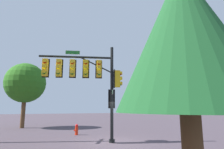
{
  "coord_description": "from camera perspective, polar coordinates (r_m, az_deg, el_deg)",
  "views": [
    {
      "loc": [
        4.67,
        11.21,
        2.13
      ],
      "look_at": [
        -0.2,
        -0.47,
        4.37
      ],
      "focal_mm": 30.09,
      "sensor_mm": 36.0,
      "label": 1
    }
  ],
  "objects": [
    {
      "name": "tree_mid",
      "position": [
        4.46,
        21.17,
        11.01
      ],
      "size": [
        3.01,
        3.01,
        5.38
      ],
      "color": "brown",
      "rests_on": "ground_plane"
    },
    {
      "name": "tree_near",
      "position": [
        22.81,
        -24.81,
        -2.37
      ],
      "size": [
        4.35,
        4.35,
        7.01
      ],
      "color": "brown",
      "rests_on": "ground_plane"
    },
    {
      "name": "ground_plane",
      "position": [
        12.33,
        -0.04,
        -19.98
      ],
      "size": [
        120.0,
        120.0,
        0.0
      ],
      "primitive_type": "plane",
      "color": "#483C44"
    },
    {
      "name": "fire_hydrant",
      "position": [
        15.79,
        -10.73,
        -16.12
      ],
      "size": [
        0.33,
        0.24,
        0.83
      ],
      "color": "red",
      "rests_on": "ground_plane"
    },
    {
      "name": "signal_pole_assembly",
      "position": [
        12.25,
        -7.18,
        -0.62
      ],
      "size": [
        5.22,
        1.92,
        6.13
      ],
      "color": "black",
      "rests_on": "ground_plane"
    }
  ]
}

